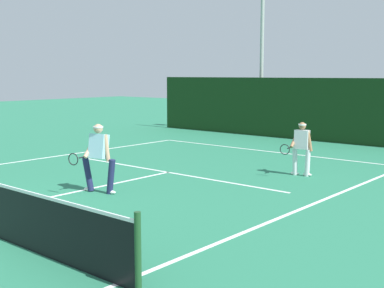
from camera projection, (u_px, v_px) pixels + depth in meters
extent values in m
cube|color=white|center=(267.00, 151.00, 19.10)|extent=(9.99, 0.10, 0.01)
cube|color=white|center=(117.00, 284.00, 7.02)|extent=(0.10, 23.54, 0.01)
cube|color=white|center=(168.00, 172.00, 15.02)|extent=(8.15, 0.10, 0.01)
cube|color=white|center=(80.00, 191.00, 12.64)|extent=(0.10, 6.40, 0.01)
cylinder|color=#1E4723|center=(138.00, 253.00, 6.66)|extent=(0.09, 0.09, 1.10)
cylinder|color=#1E234C|center=(111.00, 177.00, 12.26)|extent=(0.28, 0.20, 0.86)
cylinder|color=#1E234C|center=(88.00, 174.00, 12.58)|extent=(0.33, 0.22, 0.86)
ellipsoid|color=white|center=(111.00, 192.00, 12.31)|extent=(0.28, 0.17, 0.09)
ellipsoid|color=white|center=(89.00, 189.00, 12.63)|extent=(0.28, 0.17, 0.09)
cube|color=#9EDBEA|center=(99.00, 146.00, 12.32)|extent=(0.50, 0.41, 0.62)
cylinder|color=tan|center=(107.00, 148.00, 12.21)|extent=(0.19, 0.14, 0.65)
cylinder|color=tan|center=(91.00, 147.00, 12.44)|extent=(0.21, 0.53, 0.53)
sphere|color=tan|center=(98.00, 129.00, 12.26)|extent=(0.23, 0.23, 0.23)
cylinder|color=white|center=(98.00, 127.00, 12.26)|extent=(0.29, 0.29, 0.04)
cylinder|color=black|center=(83.00, 157.00, 12.27)|extent=(0.09, 0.26, 0.03)
torus|color=black|center=(73.00, 159.00, 11.97)|extent=(0.29, 0.09, 0.29)
cylinder|color=silver|center=(308.00, 163.00, 14.40)|extent=(0.17, 0.16, 0.77)
cylinder|color=silver|center=(295.00, 162.00, 14.59)|extent=(0.18, 0.16, 0.77)
ellipsoid|color=white|center=(307.00, 175.00, 14.44)|extent=(0.27, 0.15, 0.09)
ellipsoid|color=white|center=(295.00, 173.00, 14.64)|extent=(0.27, 0.15, 0.09)
cube|color=silver|center=(302.00, 140.00, 14.41)|extent=(0.43, 0.28, 0.54)
cylinder|color=#9E704C|center=(309.00, 141.00, 14.30)|extent=(0.21, 0.12, 0.59)
cylinder|color=#9E704C|center=(294.00, 140.00, 14.53)|extent=(0.17, 0.53, 0.43)
sphere|color=#9E704C|center=(302.00, 126.00, 14.35)|extent=(0.21, 0.21, 0.21)
cylinder|color=white|center=(302.00, 125.00, 14.35)|extent=(0.25, 0.25, 0.04)
cylinder|color=black|center=(289.00, 148.00, 14.37)|extent=(0.07, 0.26, 0.03)
torus|color=black|center=(285.00, 149.00, 14.08)|extent=(0.29, 0.07, 0.29)
sphere|color=#D1E033|center=(39.00, 202.00, 11.40)|extent=(0.07, 0.07, 0.07)
cube|color=black|center=(317.00, 110.00, 21.89)|extent=(17.49, 0.12, 2.70)
cylinder|color=#9EA39E|center=(262.00, 59.00, 24.64)|extent=(0.18, 0.18, 7.14)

